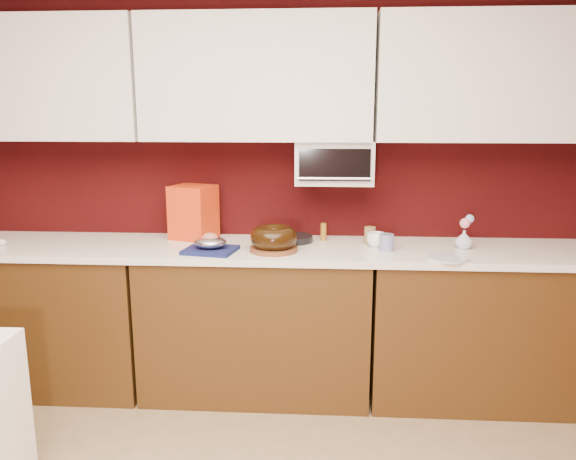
# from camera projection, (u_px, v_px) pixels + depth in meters

# --- Properties ---
(wall_back) EXTENTS (4.00, 0.02, 2.50)m
(wall_back) POSITION_uv_depth(u_px,v_px,m) (261.00, 180.00, 3.49)
(wall_back) COLOR #310606
(wall_back) RESTS_ON floor
(base_cabinet_left) EXTENTS (1.31, 0.58, 0.86)m
(base_cabinet_left) POSITION_uv_depth(u_px,v_px,m) (41.00, 317.00, 3.44)
(base_cabinet_left) COLOR #462A0E
(base_cabinet_left) RESTS_ON floor
(base_cabinet_center) EXTENTS (1.31, 0.58, 0.86)m
(base_cabinet_center) POSITION_uv_depth(u_px,v_px,m) (257.00, 322.00, 3.36)
(base_cabinet_center) COLOR #462A0E
(base_cabinet_center) RESTS_ON floor
(base_cabinet_right) EXTENTS (1.31, 0.58, 0.86)m
(base_cabinet_right) POSITION_uv_depth(u_px,v_px,m) (483.00, 328.00, 3.28)
(base_cabinet_right) COLOR #462A0E
(base_cabinet_right) RESTS_ON floor
(countertop) EXTENTS (4.00, 0.62, 0.04)m
(countertop) POSITION_uv_depth(u_px,v_px,m) (256.00, 249.00, 3.27)
(countertop) COLOR white
(countertop) RESTS_ON base_cabinet_center
(upper_cabinet_left) EXTENTS (1.31, 0.33, 0.70)m
(upper_cabinet_left) POSITION_uv_depth(u_px,v_px,m) (31.00, 80.00, 3.29)
(upper_cabinet_left) COLOR white
(upper_cabinet_left) RESTS_ON wall_back
(upper_cabinet_center) EXTENTS (1.31, 0.33, 0.70)m
(upper_cabinet_center) POSITION_uv_depth(u_px,v_px,m) (257.00, 79.00, 3.20)
(upper_cabinet_center) COLOR white
(upper_cabinet_center) RESTS_ON wall_back
(upper_cabinet_right) EXTENTS (1.31, 0.33, 0.70)m
(upper_cabinet_right) POSITION_uv_depth(u_px,v_px,m) (495.00, 78.00, 3.12)
(upper_cabinet_right) COLOR white
(upper_cabinet_right) RESTS_ON wall_back
(toaster_oven) EXTENTS (0.45, 0.30, 0.25)m
(toaster_oven) POSITION_uv_depth(u_px,v_px,m) (334.00, 162.00, 3.30)
(toaster_oven) COLOR white
(toaster_oven) RESTS_ON upper_cabinet_center
(toaster_oven_door) EXTENTS (0.40, 0.02, 0.18)m
(toaster_oven_door) POSITION_uv_depth(u_px,v_px,m) (335.00, 165.00, 3.14)
(toaster_oven_door) COLOR black
(toaster_oven_door) RESTS_ON toaster_oven
(toaster_oven_handle) EXTENTS (0.42, 0.02, 0.02)m
(toaster_oven_handle) POSITION_uv_depth(u_px,v_px,m) (334.00, 178.00, 3.14)
(toaster_oven_handle) COLOR silver
(toaster_oven_handle) RESTS_ON toaster_oven
(cake_base) EXTENTS (0.33, 0.33, 0.02)m
(cake_base) POSITION_uv_depth(u_px,v_px,m) (274.00, 249.00, 3.14)
(cake_base) COLOR brown
(cake_base) RESTS_ON countertop
(bundt_cake) EXTENTS (0.31, 0.31, 0.11)m
(bundt_cake) POSITION_uv_depth(u_px,v_px,m) (274.00, 237.00, 3.13)
(bundt_cake) COLOR black
(bundt_cake) RESTS_ON cake_base
(navy_towel) EXTENTS (0.31, 0.28, 0.02)m
(navy_towel) POSITION_uv_depth(u_px,v_px,m) (210.00, 250.00, 3.13)
(navy_towel) COLOR #141B4D
(navy_towel) RESTS_ON countertop
(foil_ham_nest) EXTENTS (0.20, 0.17, 0.07)m
(foil_ham_nest) POSITION_uv_depth(u_px,v_px,m) (210.00, 242.00, 3.12)
(foil_ham_nest) COLOR silver
(foil_ham_nest) RESTS_ON navy_towel
(roasted_ham) EXTENTS (0.10, 0.09, 0.06)m
(roasted_ham) POSITION_uv_depth(u_px,v_px,m) (210.00, 238.00, 3.11)
(roasted_ham) COLOR #C47459
(roasted_ham) RESTS_ON foil_ham_nest
(pandoro_box) EXTENTS (0.30, 0.29, 0.33)m
(pandoro_box) POSITION_uv_depth(u_px,v_px,m) (194.00, 212.00, 3.43)
(pandoro_box) COLOR red
(pandoro_box) RESTS_ON countertop
(dark_pan) EXTENTS (0.22, 0.22, 0.04)m
(dark_pan) POSITION_uv_depth(u_px,v_px,m) (295.00, 239.00, 3.37)
(dark_pan) COLOR black
(dark_pan) RESTS_ON countertop
(coffee_mug) EXTENTS (0.11, 0.11, 0.10)m
(coffee_mug) POSITION_uv_depth(u_px,v_px,m) (376.00, 238.00, 3.23)
(coffee_mug) COLOR white
(coffee_mug) RESTS_ON countertop
(blue_jar) EXTENTS (0.09, 0.09, 0.10)m
(blue_jar) POSITION_uv_depth(u_px,v_px,m) (386.00, 242.00, 3.15)
(blue_jar) COLOR navy
(blue_jar) RESTS_ON countertop
(flower_vase) EXTENTS (0.11, 0.11, 0.12)m
(flower_vase) POSITION_uv_depth(u_px,v_px,m) (464.00, 238.00, 3.19)
(flower_vase) COLOR silver
(flower_vase) RESTS_ON countertop
(flower_pink) EXTENTS (0.06, 0.06, 0.06)m
(flower_pink) POSITION_uv_depth(u_px,v_px,m) (465.00, 223.00, 3.17)
(flower_pink) COLOR pink
(flower_pink) RESTS_ON flower_vase
(flower_blue) EXTENTS (0.05, 0.05, 0.05)m
(flower_blue) POSITION_uv_depth(u_px,v_px,m) (470.00, 219.00, 3.19)
(flower_blue) COLOR #93ADEB
(flower_blue) RESTS_ON flower_vase
(china_plate) EXTENTS (0.26, 0.26, 0.01)m
(china_plate) POSITION_uv_depth(u_px,v_px,m) (448.00, 258.00, 2.98)
(china_plate) COLOR silver
(china_plate) RESTS_ON countertop
(amber_bottle) EXTENTS (0.04, 0.04, 0.11)m
(amber_bottle) POSITION_uv_depth(u_px,v_px,m) (323.00, 232.00, 3.40)
(amber_bottle) COLOR #895C19
(amber_bottle) RESTS_ON countertop
(paper_cup) EXTENTS (0.07, 0.07, 0.10)m
(paper_cup) POSITION_uv_depth(u_px,v_px,m) (370.00, 235.00, 3.32)
(paper_cup) COLOR olive
(paper_cup) RESTS_ON countertop
(egg_left) EXTENTS (0.06, 0.05, 0.04)m
(egg_left) POSITION_uv_depth(u_px,v_px,m) (2.00, 242.00, 3.27)
(egg_left) COLOR silver
(egg_left) RESTS_ON countertop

